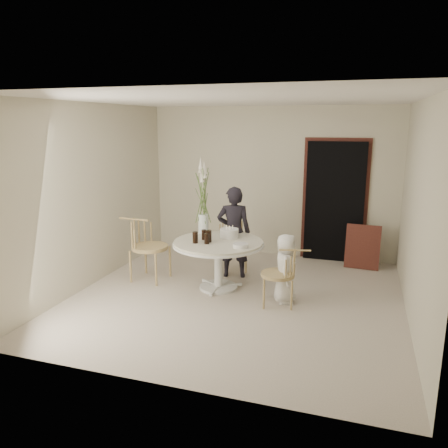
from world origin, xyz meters
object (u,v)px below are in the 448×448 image
(flower_vase, at_px, (203,197))
(table, at_px, (218,249))
(chair_far, at_px, (233,235))
(chair_left, at_px, (142,240))
(girl, at_px, (234,232))
(birthday_cake, at_px, (229,233))
(boy, at_px, (286,268))
(chair_right, at_px, (286,269))

(flower_vase, bearing_deg, table, -46.51)
(table, relative_size, chair_far, 1.55)
(table, xyz_separation_m, chair_left, (-1.27, 0.05, 0.01))
(table, relative_size, flower_vase, 1.13)
(girl, height_order, birthday_cake, girl)
(boy, distance_m, birthday_cake, 1.08)
(chair_far, bearing_deg, flower_vase, -136.44)
(chair_far, xyz_separation_m, flower_vase, (-0.30, -0.61, 0.73))
(chair_far, height_order, girl, girl)
(chair_left, relative_size, girl, 0.67)
(table, bearing_deg, chair_left, 177.86)
(chair_left, bearing_deg, chair_right, -94.79)
(table, distance_m, chair_far, 1.01)
(table, bearing_deg, chair_far, 94.66)
(chair_right, bearing_deg, birthday_cake, -131.18)
(flower_vase, bearing_deg, chair_left, -158.47)
(boy, distance_m, flower_vase, 1.73)
(girl, bearing_deg, boy, 127.94)
(girl, bearing_deg, table, 70.44)
(table, bearing_deg, birthday_cake, 69.13)
(table, height_order, chair_far, chair_far)
(girl, xyz_separation_m, boy, (0.96, -0.77, -0.25))
(chair_far, xyz_separation_m, birthday_cake, (0.17, -0.77, 0.24))
(chair_left, bearing_deg, chair_far, -47.67)
(chair_far, bearing_deg, table, -105.77)
(chair_right, height_order, girl, girl)
(birthday_cake, bearing_deg, chair_right, -28.73)
(table, bearing_deg, flower_vase, 133.49)
(boy, bearing_deg, chair_right, -171.48)
(boy, bearing_deg, girl, 46.10)
(chair_right, distance_m, chair_left, 2.35)
(chair_far, distance_m, boy, 1.64)
(table, height_order, flower_vase, flower_vase)
(girl, bearing_deg, flower_vase, 8.91)
(birthday_cake, xyz_separation_m, flower_vase, (-0.47, 0.16, 0.49))
(girl, height_order, flower_vase, flower_vase)
(table, relative_size, girl, 0.91)
(chair_left, xyz_separation_m, girl, (1.33, 0.53, 0.10))
(chair_right, xyz_separation_m, girl, (-0.99, 0.87, 0.22))
(chair_left, distance_m, girl, 1.44)
(table, height_order, chair_left, chair_left)
(chair_left, relative_size, boy, 1.01)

